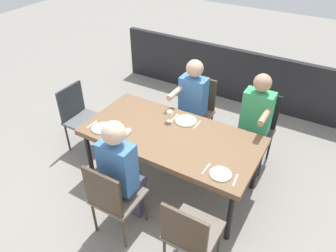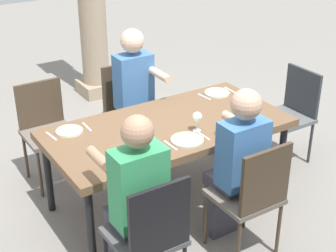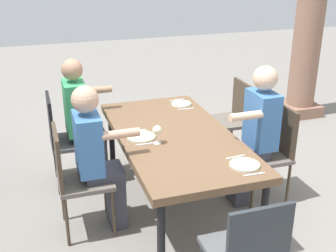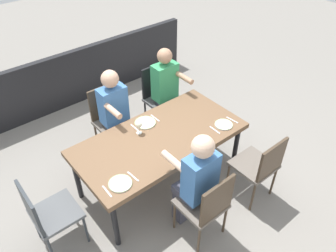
{
  "view_description": "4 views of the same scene",
  "coord_description": "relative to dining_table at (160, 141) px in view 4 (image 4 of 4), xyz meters",
  "views": [
    {
      "loc": [
        -1.41,
        2.47,
        2.88
      ],
      "look_at": [
        0.06,
        -0.04,
        0.8
      ],
      "focal_mm": 34.32,
      "sensor_mm": 36.0,
      "label": 1
    },
    {
      "loc": [
        -2.01,
        -3.16,
        2.59
      ],
      "look_at": [
        -0.05,
        -0.08,
        0.77
      ],
      "focal_mm": 55.29,
      "sensor_mm": 36.0,
      "label": 2
    },
    {
      "loc": [
        3.32,
        -1.15,
        2.26
      ],
      "look_at": [
        -0.02,
        -0.06,
        0.81
      ],
      "focal_mm": 46.1,
      "sensor_mm": 36.0,
      "label": 3
    },
    {
      "loc": [
        1.75,
        2.28,
        3.21
      ],
      "look_at": [
        -0.08,
        0.05,
        0.88
      ],
      "focal_mm": 35.51,
      "sensor_mm": 36.0,
      "label": 4
    }
  ],
  "objects": [
    {
      "name": "ground_plane",
      "position": [
        0.0,
        0.0,
        -0.67
      ],
      "size": [
        16.0,
        16.0,
        0.0
      ],
      "primitive_type": "plane",
      "color": "gray"
    },
    {
      "name": "dining_table",
      "position": [
        0.0,
        0.0,
        0.0
      ],
      "size": [
        1.97,
        0.98,
        0.73
      ],
      "color": "brown",
      "rests_on": "ground"
    },
    {
      "name": "chair_west_north",
      "position": [
        -0.71,
        0.91,
        -0.14
      ],
      "size": [
        0.44,
        0.44,
        0.91
      ],
      "color": "#6A6158",
      "rests_on": "ground"
    },
    {
      "name": "chair_west_south",
      "position": [
        -0.71,
        -0.92,
        -0.12
      ],
      "size": [
        0.44,
        0.44,
        0.96
      ],
      "color": "#4F4F50",
      "rests_on": "ground"
    },
    {
      "name": "chair_mid_north",
      "position": [
        0.12,
        0.91,
        -0.15
      ],
      "size": [
        0.44,
        0.44,
        0.92
      ],
      "color": "#6A6158",
      "rests_on": "ground"
    },
    {
      "name": "chair_mid_south",
      "position": [
        0.12,
        -0.91,
        -0.13
      ],
      "size": [
        0.44,
        0.44,
        0.95
      ],
      "color": "#6A6158",
      "rests_on": "ground"
    },
    {
      "name": "chair_head_east",
      "position": [
        1.4,
        0.0,
        -0.15
      ],
      "size": [
        0.44,
        0.44,
        0.91
      ],
      "color": "#5B5E61",
      "rests_on": "ground"
    },
    {
      "name": "diner_woman_green",
      "position": [
        0.13,
        -0.72,
        0.02
      ],
      "size": [
        0.35,
        0.5,
        1.29
      ],
      "color": "#3F3F4C",
      "rests_on": "ground"
    },
    {
      "name": "diner_man_white",
      "position": [
        -0.71,
        -0.72,
        0.03
      ],
      "size": [
        0.35,
        0.49,
        1.31
      ],
      "color": "#3F3F4C",
      "rests_on": "ground"
    },
    {
      "name": "diner_guest_third",
      "position": [
        0.13,
        0.73,
        0.04
      ],
      "size": [
        0.35,
        0.5,
        1.32
      ],
      "color": "#3F3F4C",
      "rests_on": "ground"
    },
    {
      "name": "patio_railing",
      "position": [
        0.0,
        -2.29,
        -0.22
      ],
      "size": [
        4.37,
        0.1,
        0.9
      ],
      "primitive_type": "cube",
      "color": "black",
      "rests_on": "ground"
    },
    {
      "name": "plate_0",
      "position": [
        -0.72,
        0.32,
        0.07
      ],
      "size": [
        0.22,
        0.22,
        0.02
      ],
      "color": "white",
      "rests_on": "dining_table"
    },
    {
      "name": "fork_0",
      "position": [
        -0.87,
        0.32,
        0.06
      ],
      "size": [
        0.03,
        0.17,
        0.01
      ],
      "primitive_type": "cube",
      "rotation": [
        0.0,
        0.0,
        0.1
      ],
      "color": "silver",
      "rests_on": "dining_table"
    },
    {
      "name": "spoon_0",
      "position": [
        -0.57,
        0.32,
        0.06
      ],
      "size": [
        0.02,
        0.17,
        0.01
      ],
      "primitive_type": "cube",
      "rotation": [
        0.0,
        0.0,
        -0.03
      ],
      "color": "silver",
      "rests_on": "dining_table"
    },
    {
      "name": "plate_1",
      "position": [
        -0.02,
        -0.31,
        0.07
      ],
      "size": [
        0.26,
        0.26,
        0.02
      ],
      "color": "silver",
      "rests_on": "dining_table"
    },
    {
      "name": "wine_glass_1",
      "position": [
        0.14,
        -0.21,
        0.18
      ],
      "size": [
        0.08,
        0.08,
        0.16
      ],
      "color": "white",
      "rests_on": "dining_table"
    },
    {
      "name": "fork_1",
      "position": [
        -0.17,
        -0.31,
        0.06
      ],
      "size": [
        0.02,
        0.17,
        0.01
      ],
      "primitive_type": "cube",
      "rotation": [
        0.0,
        0.0,
        0.01
      ],
      "color": "silver",
      "rests_on": "dining_table"
    },
    {
      "name": "spoon_1",
      "position": [
        0.13,
        -0.31,
        0.06
      ],
      "size": [
        0.02,
        0.17,
        0.01
      ],
      "primitive_type": "cube",
      "rotation": [
        0.0,
        0.0,
        -0.0
      ],
      "color": "silver",
      "rests_on": "dining_table"
    },
    {
      "name": "plate_2",
      "position": [
        0.73,
        0.31,
        0.07
      ],
      "size": [
        0.24,
        0.24,
        0.02
      ],
      "color": "white",
      "rests_on": "dining_table"
    },
    {
      "name": "fork_2",
      "position": [
        0.58,
        0.31,
        0.06
      ],
      "size": [
        0.03,
        0.17,
        0.01
      ],
      "primitive_type": "cube",
      "rotation": [
        0.0,
        0.0,
        0.08
      ],
      "color": "silver",
      "rests_on": "dining_table"
    },
    {
      "name": "spoon_2",
      "position": [
        0.88,
        0.31,
        0.06
      ],
      "size": [
        0.02,
        0.17,
        0.01
      ],
      "primitive_type": "cube",
      "rotation": [
        0.0,
        0.0,
        -0.03
      ],
      "color": "silver",
      "rests_on": "dining_table"
    }
  ]
}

